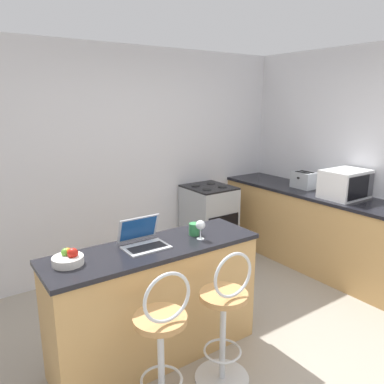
{
  "coord_description": "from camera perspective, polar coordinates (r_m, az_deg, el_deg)",
  "views": [
    {
      "loc": [
        -1.85,
        -1.74,
        1.99
      ],
      "look_at": [
        0.38,
        1.47,
        1.03
      ],
      "focal_mm": 35.0,
      "sensor_mm": 36.0,
      "label": 1
    }
  ],
  "objects": [
    {
      "name": "laptop",
      "position": [
        2.84,
        -7.52,
        -7.1
      ],
      "size": [
        0.33,
        0.27,
        0.22
      ],
      "color": "#B7BABF",
      "rests_on": "breakfast_bar"
    },
    {
      "name": "fruit_bowl",
      "position": [
        2.65,
        -18.32,
        -9.6
      ],
      "size": [
        0.21,
        0.21,
        0.11
      ],
      "color": "silver",
      "rests_on": "breakfast_bar"
    },
    {
      "name": "stove_range",
      "position": [
        4.87,
        2.57,
        -4.5
      ],
      "size": [
        0.54,
        0.61,
        0.94
      ],
      "color": "#9EA3A8",
      "rests_on": "ground_plane"
    },
    {
      "name": "bar_stool_far",
      "position": [
        2.79,
        5.0,
        -19.02
      ],
      "size": [
        0.4,
        0.4,
        1.03
      ],
      "color": "silver",
      "rests_on": "ground_plane"
    },
    {
      "name": "toaster",
      "position": [
        4.85,
        16.72,
        1.77
      ],
      "size": [
        0.23,
        0.28,
        0.2
      ],
      "color": "#9EA3A8",
      "rests_on": "counter_right"
    },
    {
      "name": "breakfast_bar",
      "position": [
        3.05,
        -5.5,
        -16.31
      ],
      "size": [
        1.66,
        0.52,
        0.93
      ],
      "color": "tan",
      "rests_on": "ground_plane"
    },
    {
      "name": "ground_plane",
      "position": [
        3.23,
        10.35,
        -24.58
      ],
      "size": [
        20.0,
        20.0,
        0.0
      ],
      "primitive_type": "plane",
      "color": "gray"
    },
    {
      "name": "mug_green",
      "position": [
        3.04,
        0.39,
        -5.66
      ],
      "size": [
        0.1,
        0.09,
        0.1
      ],
      "color": "#338447",
      "rests_on": "breakfast_bar"
    },
    {
      "name": "wine_glass_tall",
      "position": [
        2.93,
        1.3,
        -5.14
      ],
      "size": [
        0.08,
        0.08,
        0.15
      ],
      "color": "silver",
      "rests_on": "breakfast_bar"
    },
    {
      "name": "wall_back",
      "position": [
        4.48,
        -9.92,
        4.69
      ],
      "size": [
        12.0,
        0.06,
        2.6
      ],
      "color": "silver",
      "rests_on": "ground_plane"
    },
    {
      "name": "microwave",
      "position": [
        4.49,
        22.34,
        1.14
      ],
      "size": [
        0.51,
        0.38,
        0.31
      ],
      "color": "white",
      "rests_on": "counter_right"
    },
    {
      "name": "counter_right",
      "position": [
        4.78,
        18.98,
        -5.61
      ],
      "size": [
        0.65,
        2.78,
        0.93
      ],
      "color": "tan",
      "rests_on": "ground_plane"
    },
    {
      "name": "bar_stool_near",
      "position": [
        2.55,
        -4.58,
        -22.56
      ],
      "size": [
        0.4,
        0.4,
        1.03
      ],
      "color": "silver",
      "rests_on": "ground_plane"
    }
  ]
}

